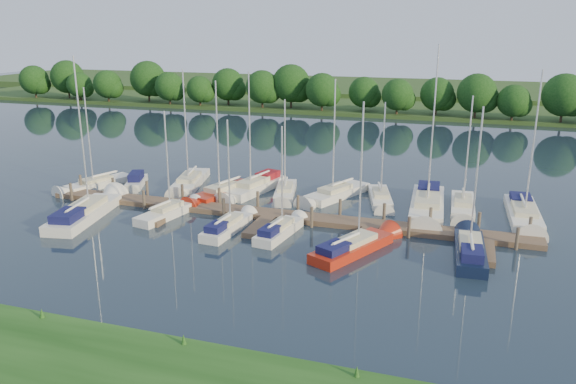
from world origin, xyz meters
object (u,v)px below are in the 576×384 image
(dock, at_px, (269,217))
(sailboat_n_0, at_px, (96,185))
(motorboat, at_px, (136,183))
(sailboat_n_5, at_px, (285,193))
(sailboat_s_2, at_px, (228,227))

(dock, xyz_separation_m, sailboat_n_0, (-18.61, 3.55, 0.07))
(motorboat, bearing_deg, sailboat_n_5, 164.51)
(sailboat_s_2, bearing_deg, sailboat_n_5, 87.13)
(motorboat, xyz_separation_m, sailboat_s_2, (13.22, -8.50, -0.02))
(sailboat_n_0, bearing_deg, sailboat_n_5, -149.86)
(dock, relative_size, sailboat_n_0, 4.13)
(dock, xyz_separation_m, sailboat_n_5, (-0.88, 6.61, 0.07))
(motorboat, height_order, sailboat_n_5, sailboat_n_5)
(dock, relative_size, sailboat_n_5, 4.48)
(dock, bearing_deg, motorboat, 161.23)
(dock, xyz_separation_m, sailboat_s_2, (-2.06, -3.30, 0.12))
(motorboat, height_order, sailboat_s_2, sailboat_s_2)
(sailboat_n_5, bearing_deg, dock, 83.93)
(dock, bearing_deg, sailboat_n_5, 97.59)
(sailboat_n_0, distance_m, motorboat, 3.72)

